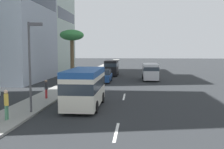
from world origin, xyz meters
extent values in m
plane|color=#26282B|center=(31.50, 0.00, 0.00)|extent=(198.00, 198.00, 0.00)
cube|color=gray|center=(31.50, 6.84, 0.07)|extent=(162.00, 2.67, 0.15)
cube|color=silver|center=(10.61, 0.00, 0.01)|extent=(3.20, 0.16, 0.01)
cube|color=silver|center=(20.82, 0.00, 0.01)|extent=(3.20, 0.16, 0.01)
cube|color=black|center=(40.27, 2.86, 1.36)|extent=(5.00, 1.99, 2.32)
cube|color=#2D3842|center=(40.27, 2.86, 1.87)|extent=(5.01, 2.00, 0.56)
cylinder|color=black|center=(38.77, 1.91, 0.36)|extent=(0.72, 0.24, 0.72)
cylinder|color=black|center=(38.77, 3.81, 0.36)|extent=(0.72, 0.24, 0.72)
cylinder|color=black|center=(41.77, 1.91, 0.36)|extent=(0.72, 0.24, 0.72)
cylinder|color=black|center=(41.77, 3.81, 0.36)|extent=(0.72, 0.24, 0.72)
cube|color=silver|center=(16.30, 2.76, 1.33)|extent=(6.05, 2.29, 2.19)
cube|color=#1E4C93|center=(16.30, 2.76, 2.63)|extent=(6.05, 2.29, 0.42)
cube|color=#28333D|center=(16.30, 2.76, 1.74)|extent=(6.06, 2.30, 0.73)
cylinder|color=black|center=(14.55, 1.67, 0.42)|extent=(0.84, 0.26, 0.84)
cylinder|color=black|center=(14.55, 3.85, 0.42)|extent=(0.84, 0.26, 0.84)
cylinder|color=black|center=(18.06, 1.67, 0.42)|extent=(0.84, 0.26, 0.84)
cylinder|color=black|center=(18.06, 3.85, 0.42)|extent=(0.84, 0.26, 0.84)
cube|color=#1E478C|center=(31.60, 3.05, 0.59)|extent=(4.59, 1.70, 0.83)
cube|color=#38424C|center=(31.83, 3.05, 1.34)|extent=(2.53, 1.57, 0.68)
cylinder|color=black|center=(30.18, 2.27, 0.32)|extent=(0.64, 0.22, 0.64)
cylinder|color=black|center=(30.18, 3.84, 0.32)|extent=(0.64, 0.22, 0.64)
cylinder|color=black|center=(33.02, 2.27, 0.32)|extent=(0.64, 0.22, 0.64)
cylinder|color=black|center=(33.02, 3.84, 0.32)|extent=(0.64, 0.22, 0.64)
cube|color=silver|center=(34.22, -3.17, 1.27)|extent=(5.00, 2.04, 2.14)
cube|color=#2D3842|center=(34.22, -3.17, 1.74)|extent=(5.01, 2.05, 0.51)
cylinder|color=black|center=(35.72, -2.20, 0.36)|extent=(0.72, 0.24, 0.72)
cylinder|color=black|center=(35.72, -4.14, 0.36)|extent=(0.72, 0.24, 0.72)
cylinder|color=black|center=(32.72, -2.20, 0.36)|extent=(0.72, 0.24, 0.72)
cylinder|color=black|center=(32.72, -4.14, 0.36)|extent=(0.72, 0.24, 0.72)
cylinder|color=#4C8C66|center=(11.81, 6.58, 0.58)|extent=(0.14, 0.14, 0.86)
cylinder|color=#4C8C66|center=(11.97, 6.58, 0.58)|extent=(0.14, 0.14, 0.86)
cube|color=gold|center=(11.89, 6.58, 1.36)|extent=(0.39, 0.36, 0.68)
sphere|color=beige|center=(11.89, 6.58, 1.82)|extent=(0.23, 0.23, 0.23)
cylinder|color=red|center=(18.70, 6.57, 0.53)|extent=(0.14, 0.14, 0.76)
cylinder|color=red|center=(18.86, 6.57, 0.53)|extent=(0.14, 0.14, 0.76)
cube|color=#333338|center=(18.78, 6.57, 1.21)|extent=(0.39, 0.35, 0.60)
sphere|color=tan|center=(18.78, 6.57, 1.62)|extent=(0.21, 0.21, 0.21)
cylinder|color=brown|center=(30.80, 7.20, 2.93)|extent=(0.48, 0.48, 5.56)
ellipsoid|color=#388442|center=(30.80, 7.20, 6.18)|extent=(3.10, 3.10, 1.39)
cylinder|color=#4C4C51|center=(13.87, 5.91, 3.10)|extent=(0.14, 0.14, 5.91)
cube|color=#4C4C51|center=(13.87, 5.46, 5.91)|extent=(0.24, 0.90, 0.20)
cube|color=#2D3847|center=(45.20, 11.61, 10.51)|extent=(11.63, 0.08, 1.95)
camera|label=1|loc=(-2.49, -0.90, 4.26)|focal=41.50mm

